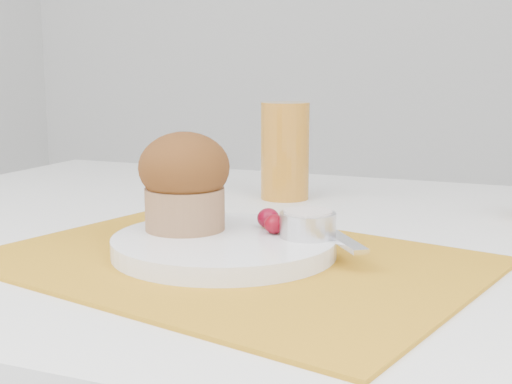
% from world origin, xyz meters
% --- Properties ---
extents(placemat, '(0.50, 0.41, 0.00)m').
position_xyz_m(placemat, '(-0.03, -0.09, 0.75)').
color(placemat, orange).
rests_on(placemat, table).
extents(plate, '(0.27, 0.27, 0.02)m').
position_xyz_m(plate, '(-0.04, -0.08, 0.76)').
color(plate, white).
rests_on(plate, placemat).
extents(ramekin, '(0.06, 0.06, 0.02)m').
position_xyz_m(ramekin, '(0.03, -0.05, 0.78)').
color(ramekin, silver).
rests_on(ramekin, plate).
extents(cream, '(0.06, 0.06, 0.01)m').
position_xyz_m(cream, '(0.03, -0.05, 0.79)').
color(cream, silver).
rests_on(cream, ramekin).
extents(raspberry_near, '(0.02, 0.02, 0.02)m').
position_xyz_m(raspberry_near, '(-0.02, -0.03, 0.78)').
color(raspberry_near, '#510211').
rests_on(raspberry_near, plate).
extents(raspberry_far, '(0.02, 0.02, 0.02)m').
position_xyz_m(raspberry_far, '(-0.00, -0.05, 0.78)').
color(raspberry_far, '#53020C').
rests_on(raspberry_far, plate).
extents(butter_knife, '(0.12, 0.15, 0.00)m').
position_xyz_m(butter_knife, '(0.04, -0.02, 0.77)').
color(butter_knife, silver).
rests_on(butter_knife, plate).
extents(juice_glass, '(0.08, 0.08, 0.13)m').
position_xyz_m(juice_glass, '(-0.09, 0.23, 0.82)').
color(juice_glass, orange).
rests_on(juice_glass, table).
extents(muffin, '(0.10, 0.10, 0.10)m').
position_xyz_m(muffin, '(-0.09, -0.07, 0.82)').
color(muffin, '#A2744E').
rests_on(muffin, plate).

